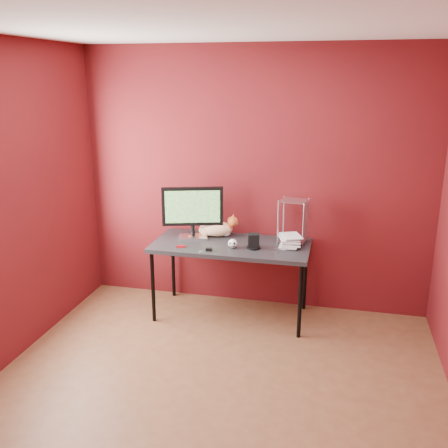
% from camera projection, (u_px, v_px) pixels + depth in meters
% --- Properties ---
extents(room, '(3.52, 3.52, 2.61)m').
position_uv_depth(room, '(209.00, 211.00, 3.28)').
color(room, brown).
rests_on(room, ground).
extents(desk, '(1.50, 0.70, 0.75)m').
position_uv_depth(desk, '(231.00, 249.00, 4.80)').
color(desk, black).
rests_on(desk, ground).
extents(monitor, '(0.58, 0.26, 0.52)m').
position_uv_depth(monitor, '(193.00, 210.00, 4.87)').
color(monitor, '#BABABF').
rests_on(monitor, desk).
extents(cat, '(0.47, 0.25, 0.23)m').
position_uv_depth(cat, '(216.00, 229.00, 4.99)').
color(cat, orange).
rests_on(cat, desk).
extents(skull_mug, '(0.09, 0.09, 0.08)m').
position_uv_depth(skull_mug, '(233.00, 243.00, 4.66)').
color(skull_mug, white).
rests_on(skull_mug, desk).
extents(speaker, '(0.12, 0.12, 0.14)m').
position_uv_depth(speaker, '(254.00, 242.00, 4.63)').
color(speaker, black).
rests_on(speaker, desk).
extents(book_stack, '(0.25, 0.28, 1.16)m').
position_uv_depth(book_stack, '(283.00, 186.00, 4.57)').
color(book_stack, beige).
rests_on(book_stack, desk).
extents(wire_rack, '(0.27, 0.24, 0.42)m').
position_uv_depth(wire_rack, '(293.00, 221.00, 4.78)').
color(wire_rack, '#BABABF').
rests_on(wire_rack, desk).
extents(pocket_knife, '(0.09, 0.05, 0.02)m').
position_uv_depth(pocket_knife, '(181.00, 246.00, 4.68)').
color(pocket_knife, '#A80D14').
rests_on(pocket_knife, desk).
extents(black_gadget, '(0.06, 0.04, 0.03)m').
position_uv_depth(black_gadget, '(209.00, 249.00, 4.59)').
color(black_gadget, black).
rests_on(black_gadget, desk).
extents(washer, '(0.04, 0.04, 0.00)m').
position_uv_depth(washer, '(201.00, 252.00, 4.56)').
color(washer, '#BABABF').
rests_on(washer, desk).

